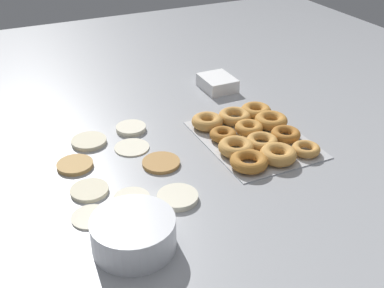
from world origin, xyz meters
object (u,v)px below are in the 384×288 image
pancake_3 (161,162)px  pancake_7 (89,141)px  container_stack (217,83)px  pancake_0 (132,147)px  pancake_8 (131,128)px  pancake_5 (132,200)px  batter_bowl (134,233)px  pancake_1 (89,190)px  pancake_6 (91,216)px  pancake_4 (178,197)px  pancake_2 (75,165)px  donut_tray (253,134)px

pancake_3 → pancake_7: bearing=37.2°
pancake_7 → container_stack: bearing=-70.7°
pancake_0 → pancake_8: size_ratio=1.10×
pancake_5 → batter_bowl: 0.16m
pancake_7 → pancake_1: bearing=165.3°
pancake_3 → pancake_6: 0.28m
pancake_4 → pancake_6: 0.22m
pancake_0 → pancake_8: (0.10, -0.03, 0.00)m
pancake_6 → pancake_7: 0.36m
pancake_0 → pancake_1: 0.24m
pancake_1 → pancake_4: pancake_4 is taller
pancake_4 → pancake_8: 0.39m
pancake_8 → container_stack: bearing=-67.3°
pancake_2 → batter_bowl: batter_bowl is taller
pancake_6 → donut_tray: size_ratio=0.25×
pancake_4 → pancake_7: 0.39m
container_stack → pancake_2: bearing=116.2°
pancake_2 → donut_tray: (-0.08, -0.53, 0.01)m
pancake_0 → batter_bowl: 0.43m
pancake_0 → pancake_3: (-0.12, -0.05, 0.00)m
pancake_1 → pancake_3: (0.04, -0.22, 0.00)m
batter_bowl → pancake_4: bearing=-53.6°
pancake_1 → pancake_5: 0.12m
pancake_4 → donut_tray: 0.37m
donut_tray → pancake_6: bearing=105.8°
pancake_0 → batter_bowl: batter_bowl is taller
pancake_8 → container_stack: (0.17, -0.40, 0.02)m
donut_tray → pancake_7: bearing=66.9°
pancake_3 → pancake_8: (0.22, 0.01, 0.00)m
pancake_8 → batter_bowl: bearing=161.7°
pancake_2 → container_stack: container_stack is taller
pancake_8 → donut_tray: (-0.22, -0.32, 0.01)m
pancake_1 → donut_tray: (0.05, -0.52, 0.01)m
pancake_2 → pancake_0: bearing=-81.0°
pancake_7 → pancake_2: bearing=148.1°
pancake_8 → pancake_2: bearing=122.3°
pancake_8 → container_stack: size_ratio=0.69×
pancake_8 → batter_bowl: batter_bowl is taller
donut_tray → batter_bowl: batter_bowl is taller
pancake_2 → pancake_5: (-0.22, -0.09, 0.00)m
pancake_6 → pancake_1: bearing=-13.3°
pancake_8 → pancake_7: bearing=98.7°
container_stack → pancake_4: bearing=143.8°
pancake_5 → pancake_7: bearing=3.5°
pancake_1 → pancake_3: 0.22m
pancake_2 → pancake_7: (0.11, -0.07, 0.00)m
pancake_6 → donut_tray: bearing=-74.2°
pancake_3 → batter_bowl: (-0.29, 0.18, 0.03)m
pancake_0 → pancake_2: size_ratio=1.04×
pancake_0 → container_stack: 0.51m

